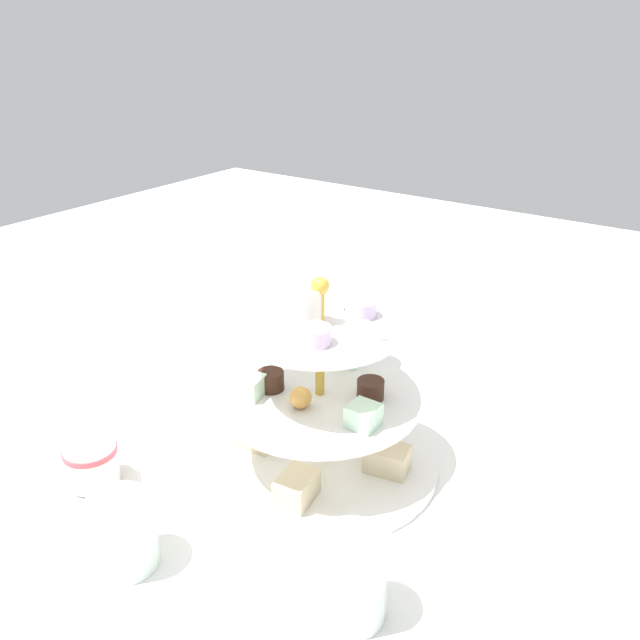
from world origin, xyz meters
TOP-DOWN VIEW (x-y plane):
  - ground_plane at (0.00, 0.00)m, footprint 2.40×2.40m
  - tiered_serving_stand at (0.00, 0.00)m, footprint 0.27×0.27m
  - water_glass_tall_right at (0.10, -0.22)m, footprint 0.07×0.07m
  - water_glass_short_left at (0.06, 0.23)m, footprint 0.06×0.06m
  - teacup_with_saucer at (0.18, 0.18)m, footprint 0.09×0.09m
  - butter_knife_left at (-0.24, -0.17)m, footprint 0.09×0.16m
  - butter_knife_right at (0.29, -0.01)m, footprint 0.04×0.17m
  - water_glass_mid_back at (-0.15, 0.16)m, footprint 0.06×0.06m

SIDE VIEW (x-z plane):
  - ground_plane at x=0.00m, z-range 0.00..0.00m
  - butter_knife_left at x=-0.24m, z-range 0.00..0.00m
  - butter_knife_right at x=0.29m, z-range 0.00..0.00m
  - teacup_with_saucer at x=0.18m, z-range 0.00..0.05m
  - water_glass_short_left at x=0.06m, z-range 0.00..0.07m
  - water_glass_mid_back at x=-0.15m, z-range 0.00..0.08m
  - water_glass_tall_right at x=0.10m, z-range 0.00..0.11m
  - tiered_serving_stand at x=0.00m, z-range -0.04..0.19m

